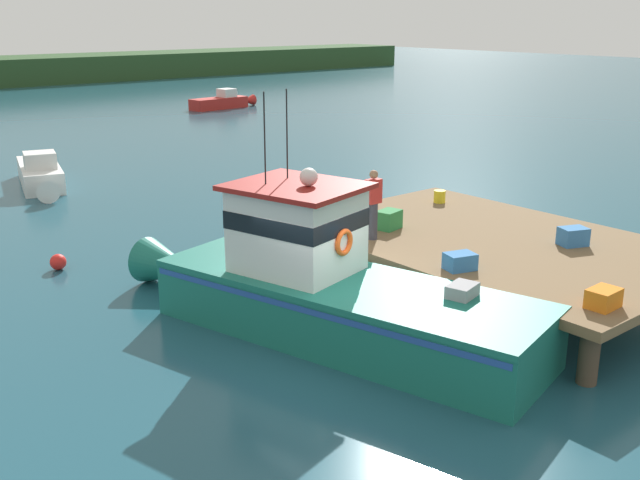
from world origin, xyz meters
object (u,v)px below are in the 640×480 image
Objects in this scene: crate_stack_near_edge at (460,261)px; deckhand_by_the_boat at (373,203)px; main_fishing_boat at (323,285)px; moored_boat_outer_mooring at (223,102)px; crate_single_far at (603,298)px; mooring_buoy_inshore at (58,262)px; crate_single_by_cleat at (389,220)px; moored_boat_mid_harbor at (41,175)px; crate_stack_mid_dock at (573,236)px; bait_bucket at (440,196)px.

deckhand_by_the_boat is at bearing 87.46° from crate_stack_near_edge.
main_fishing_boat is at bearing 148.86° from crate_stack_near_edge.
crate_single_far is at bearing -113.25° from moored_boat_outer_mooring.
mooring_buoy_inshore is (-5.43, 11.71, -1.17)m from crate_single_far.
moored_boat_mid_harbor is (-2.96, 15.34, -0.96)m from crate_single_by_cleat.
bait_bucket is at bearing 81.18° from crate_stack_mid_dock.
crate_single_by_cleat is 3.12m from bait_bucket.
crate_stack_near_edge reaches higher than moored_boat_mid_harbor.
crate_stack_mid_dock reaches higher than moored_boat_mid_harbor.
crate_single_by_cleat reaches higher than crate_stack_near_edge.
crate_stack_mid_dock reaches higher than crate_single_far.
crate_stack_near_edge is 5.70m from bait_bucket.
crate_stack_mid_dock is 19.69m from moored_boat_mid_harbor.
crate_stack_mid_dock is (2.24, -3.63, -0.02)m from crate_single_by_cleat.
main_fishing_boat is 7.77m from mooring_buoy_inshore.
crate_stack_mid_dock reaches higher than bait_bucket.
bait_bucket reaches higher than moored_boat_mid_harbor.
moored_boat_mid_harbor is at bearing 100.93° from crate_single_by_cleat.
main_fishing_boat is 3.84m from crate_single_by_cleat.
crate_stack_mid_dock is 4.67m from bait_bucket.
main_fishing_boat is 16.57× the size of crate_single_far.
mooring_buoy_inshore is at bearing 130.85° from deckhand_by_the_boat.
crate_stack_near_edge is 2.80m from deckhand_by_the_boat.
crate_single_by_cleat is at bearing 71.68° from crate_stack_near_edge.
main_fishing_boat is at bearing -69.93° from mooring_buoy_inshore.
moored_boat_mid_harbor is at bearing 112.41° from bait_bucket.
deckhand_by_the_boat is 15.94m from moored_boat_mid_harbor.
bait_bucket is 0.83× the size of mooring_buoy_inshore.
main_fishing_boat reaches higher than moored_boat_mid_harbor.
mooring_buoy_inshore is at bearing -107.95° from moored_boat_mid_harbor.
crate_single_far is at bearing -139.94° from crate_stack_mid_dock.
moored_boat_outer_mooring is at bearing 64.51° from crate_stack_near_edge.
main_fishing_boat is at bearing -154.81° from crate_single_by_cleat.
crate_stack_near_edge is at bearing -84.00° from moored_boat_mid_harbor.
moored_boat_mid_harbor is (-2.29, 21.42, -0.90)m from crate_single_far.
main_fishing_boat is 1.81× the size of moored_boat_mid_harbor.
deckhand_by_the_boat is at bearing 25.94° from main_fishing_boat.
crate_stack_near_edge is at bearing 96.69° from crate_single_far.
crate_single_far is at bearing -83.31° from crate_stack_near_edge.
moored_boat_mid_harbor is at bearing 88.33° from main_fishing_boat.
deckhand_by_the_boat reaches higher than moored_boat_mid_harbor.
crate_single_far is (-0.67, -6.08, -0.05)m from crate_single_by_cleat.
crate_single_far is (2.78, -4.46, 0.37)m from main_fishing_boat.
moored_boat_outer_mooring is at bearing 67.70° from bait_bucket.
crate_stack_near_edge is (-0.35, 2.99, -0.00)m from crate_single_far.
crate_single_by_cleat is 1.76× the size of bait_bucket.
moored_boat_outer_mooring is at bearing 69.35° from crate_stack_mid_dock.
crate_stack_near_edge is 1.76× the size of bait_bucket.
crate_single_by_cleat is at bearing -79.07° from moored_boat_mid_harbor.
crate_single_far is 1.47× the size of mooring_buoy_inshore.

